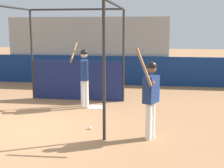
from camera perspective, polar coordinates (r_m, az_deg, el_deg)
The scene contains 8 objects.
ground_plane at distance 7.96m, azimuth -15.01°, elevation -7.87°, with size 60.00×60.00×0.00m, color #A8754C.
outfield_wall at distance 13.65m, azimuth -4.70°, elevation 2.61°, with size 24.00×0.12×1.23m.
bleacher_section at distance 15.18m, azimuth -3.31°, elevation 6.56°, with size 7.05×3.20×2.91m.
batting_cage at distance 9.82m, azimuth -7.56°, elevation 3.73°, with size 3.21×3.75×3.04m.
home_plate at distance 9.66m, azimuth -2.96°, elevation -4.25°, with size 0.44×0.44×0.02m.
player_batter at distance 9.54m, azimuth -5.15°, elevation 2.16°, with size 0.57×0.91×1.98m.
player_waiting at distance 6.79m, azimuth 7.11°, elevation -1.67°, with size 0.53×0.77×2.01m.
baseball at distance 7.64m, azimuth -4.02°, elevation -7.99°, with size 0.07×0.07×0.07m.
Camera 1 is at (3.10, -6.91, 2.43)m, focal length 50.00 mm.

